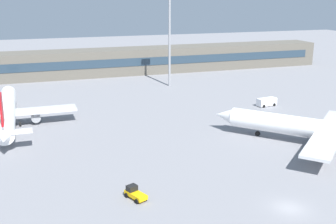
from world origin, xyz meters
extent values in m
plane|color=gray|center=(0.00, 40.00, 0.00)|extent=(400.00, 400.00, 0.00)
cube|color=#5B564C|center=(0.00, 103.25, 4.50)|extent=(155.15, 12.00, 9.00)
cube|color=#263847|center=(0.00, 97.20, 4.95)|extent=(147.40, 0.16, 2.80)
cylinder|color=white|center=(19.64, 17.98, 3.30)|extent=(26.91, 29.34, 3.80)
cone|color=white|center=(6.45, 32.65, 3.30)|extent=(5.48, 5.53, 3.61)
cube|color=silver|center=(20.31, 17.24, 3.00)|extent=(25.54, 23.64, 0.50)
cylinder|color=gray|center=(24.77, 21.25, 1.59)|extent=(3.63, 3.72, 2.00)
cylinder|color=gray|center=(15.84, 13.22, 1.59)|extent=(3.63, 3.72, 2.00)
cylinder|color=black|center=(11.21, 27.36, 0.50)|extent=(0.97, 1.01, 1.00)
cylinder|color=black|center=(22.91, 18.23, 0.50)|extent=(0.97, 1.01, 1.00)
cylinder|color=black|center=(19.04, 14.75, 0.50)|extent=(0.97, 1.01, 1.00)
cylinder|color=white|center=(-37.08, 51.46, 3.25)|extent=(4.06, 35.51, 3.74)
cone|color=white|center=(-37.25, 70.88, 3.25)|extent=(3.59, 4.15, 3.56)
cone|color=white|center=(-36.91, 32.22, 3.25)|extent=(2.65, 3.77, 2.62)
cube|color=red|center=(-36.94, 35.20, 7.83)|extent=(0.39, 4.34, 5.42)
cube|color=silver|center=(-36.93, 34.90, 3.45)|extent=(9.88, 2.85, 0.24)
cube|color=silver|center=(-37.07, 50.47, 2.96)|extent=(29.61, 4.99, 0.49)
cylinder|color=gray|center=(-31.16, 50.52, 1.57)|extent=(2.00, 3.17, 1.97)
cylinder|color=black|center=(-37.19, 63.87, 0.49)|extent=(0.40, 0.99, 0.99)
cylinder|color=black|center=(-34.50, 49.51, 0.49)|extent=(0.40, 0.99, 0.99)
cube|color=#F2B20C|center=(-18.92, 9.19, 0.65)|extent=(2.78, 3.90, 0.60)
cube|color=black|center=(-19.27, 10.02, 1.30)|extent=(1.72, 1.56, 0.90)
cylinder|color=black|center=(-18.67, 10.60, 0.35)|extent=(0.50, 0.74, 0.70)
cylinder|color=black|center=(-20.11, 9.99, 0.35)|extent=(0.50, 0.74, 0.70)
cylinder|color=black|center=(-17.74, 8.39, 0.35)|extent=(0.50, 0.74, 0.70)
cylinder|color=black|center=(-19.17, 7.78, 0.35)|extent=(0.50, 0.74, 0.70)
cube|color=white|center=(25.49, 47.19, 1.13)|extent=(5.44, 2.76, 1.90)
cube|color=#1E2633|center=(23.51, 46.89, 1.63)|extent=(0.44, 1.90, 0.70)
cylinder|color=black|center=(23.65, 47.94, 0.38)|extent=(0.79, 0.39, 0.76)
cylinder|color=black|center=(23.96, 45.92, 0.38)|extent=(0.79, 0.39, 0.76)
cylinder|color=black|center=(27.01, 48.45, 0.38)|extent=(0.79, 0.39, 0.76)
cylinder|color=black|center=(27.32, 46.44, 0.38)|extent=(0.79, 0.39, 0.76)
cylinder|color=gray|center=(9.65, 78.13, 13.87)|extent=(0.70, 0.70, 27.75)
camera|label=1|loc=(-31.48, -42.03, 27.74)|focal=44.20mm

